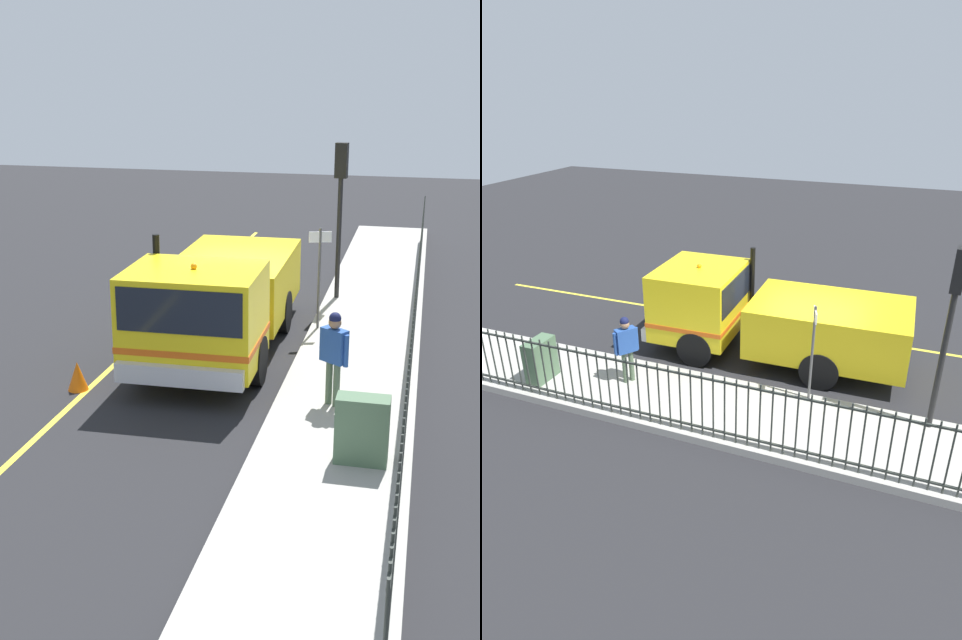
{
  "view_description": "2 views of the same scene",
  "coord_description": "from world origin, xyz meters",
  "views": [
    {
      "loc": [
        3.96,
        -16.84,
        5.89
      ],
      "look_at": [
        0.6,
        -2.54,
        1.19
      ],
      "focal_mm": 45.13,
      "sensor_mm": 36.0,
      "label": 1
    },
    {
      "loc": [
        11.8,
        2.22,
        6.75
      ],
      "look_at": [
        1.69,
        -1.75,
        1.78
      ],
      "focal_mm": 29.03,
      "sensor_mm": 36.0,
      "label": 2
    }
  ],
  "objects": [
    {
      "name": "street_sign",
      "position": [
        1.72,
        0.4,
        1.61
      ],
      "size": [
        0.49,
        0.18,
        2.29
      ],
      "color": "#4C4C4C",
      "rests_on": "sidewalk_slab"
    },
    {
      "name": "iron_fence",
      "position": [
        3.85,
        -0.0,
        0.92
      ],
      "size": [
        0.04,
        21.6,
        1.47
      ],
      "color": "#2D332D",
      "rests_on": "sidewalk_slab"
    },
    {
      "name": "traffic_light_near",
      "position": [
        1.84,
        3.0,
        2.94
      ],
      "size": [
        0.32,
        0.24,
        3.89
      ],
      "rotation": [
        0.0,
        0.0,
        3.02
      ],
      "color": "black",
      "rests_on": "sidewalk_slab"
    },
    {
      "name": "worker_standing",
      "position": [
        2.56,
        -3.83,
        1.21
      ],
      "size": [
        0.54,
        0.45,
        1.7
      ],
      "rotation": [
        0.0,
        0.0,
        2.55
      ],
      "color": "#264C99",
      "rests_on": "sidewalk_slab"
    },
    {
      "name": "work_truck",
      "position": [
        -0.17,
        -1.45,
        1.28
      ],
      "size": [
        2.63,
        6.8,
        2.66
      ],
      "rotation": [
        0.0,
        0.0,
        3.16
      ],
      "color": "yellow",
      "rests_on": "ground"
    },
    {
      "name": "ground_plane",
      "position": [
        0.0,
        0.0,
        0.0
      ],
      "size": [
        55.8,
        55.8,
        0.0
      ],
      "primitive_type": "plane",
      "color": "#232326",
      "rests_on": "ground"
    },
    {
      "name": "traffic_cone",
      "position": [
        -2.24,
        -3.83,
        0.28
      ],
      "size": [
        0.39,
        0.39,
        0.56
      ],
      "primitive_type": "cone",
      "color": "orange",
      "rests_on": "ground"
    },
    {
      "name": "sidewalk_slab",
      "position": [
        2.77,
        0.0,
        0.09
      ],
      "size": [
        2.46,
        25.37,
        0.18
      ],
      "primitive_type": "cube",
      "color": "#A3A099",
      "rests_on": "ground"
    },
    {
      "name": "utility_cabinet",
      "position": [
        3.24,
        -5.84,
        0.7
      ],
      "size": [
        0.79,
        0.4,
        1.05
      ],
      "primitive_type": "cube",
      "color": "#4C6B4C",
      "rests_on": "sidewalk_slab"
    },
    {
      "name": "lane_marking",
      "position": [
        -2.07,
        0.0,
        0.0
      ],
      "size": [
        0.12,
        22.83,
        0.01
      ],
      "primitive_type": "cube",
      "color": "yellow",
      "rests_on": "ground"
    }
  ]
}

